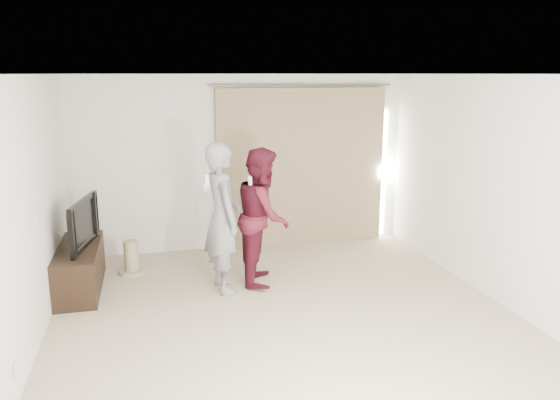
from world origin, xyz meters
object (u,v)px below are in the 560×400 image
(tv_console, at_px, (79,268))
(person_woman, at_px, (263,216))
(tv, at_px, (75,223))
(person_man, at_px, (222,218))

(tv_console, distance_m, person_woman, 2.35)
(tv_console, height_order, tv, tv)
(tv, xyz_separation_m, person_woman, (2.26, -0.25, 0.02))
(tv, bearing_deg, person_man, -92.99)
(tv_console, height_order, person_man, person_man)
(person_woman, bearing_deg, tv, 173.57)
(person_man, bearing_deg, tv, 166.12)
(tv_console, bearing_deg, person_man, -13.88)
(person_man, xyz_separation_m, person_woman, (0.54, 0.17, -0.05))
(tv, relative_size, person_man, 0.56)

